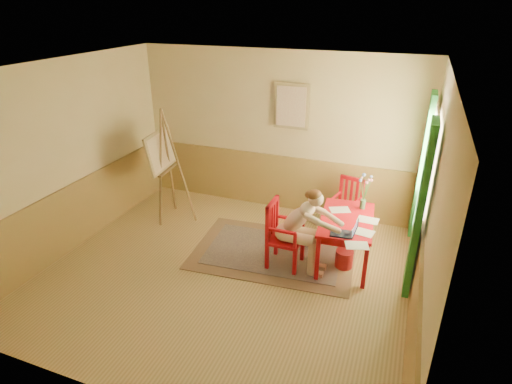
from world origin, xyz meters
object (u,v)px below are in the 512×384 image
at_px(easel, 163,155).
at_px(table, 346,224).
at_px(chair_left, 282,235).
at_px(chair_back, 347,207).
at_px(laptop, 346,232).
at_px(figure, 302,226).

bearing_deg(easel, table, -5.54).
relative_size(chair_left, easel, 0.51).
height_order(chair_back, laptop, same).
height_order(table, chair_left, chair_left).
bearing_deg(easel, laptop, -13.34).
xyz_separation_m(figure, laptop, (0.60, -0.05, 0.06)).
height_order(table, easel, easel).
bearing_deg(figure, laptop, -4.88).
relative_size(table, easel, 0.64).
bearing_deg(figure, easel, 164.76).
distance_m(table, easel, 3.20).
distance_m(chair_back, figure, 1.37).
bearing_deg(chair_back, table, -81.53).
relative_size(chair_back, easel, 0.48).
xyz_separation_m(chair_back, easel, (-3.01, -0.58, 0.69)).
bearing_deg(chair_back, figure, -107.77).
bearing_deg(figure, chair_left, 176.12).
distance_m(chair_left, easel, 2.50).
xyz_separation_m(chair_left, chair_back, (0.70, 1.27, -0.03)).
height_order(chair_left, laptop, chair_left).
xyz_separation_m(table, chair_left, (-0.83, -0.38, -0.13)).
height_order(chair_left, figure, figure).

